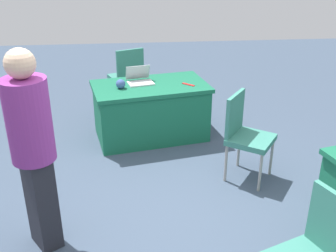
# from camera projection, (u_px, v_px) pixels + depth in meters

# --- Properties ---
(ground_plane) EXTENTS (14.40, 14.40, 0.00)m
(ground_plane) POSITION_uv_depth(u_px,v_px,m) (174.00, 216.00, 3.85)
(ground_plane) COLOR #3D4C60
(table_foreground) EXTENTS (1.58, 1.08, 0.72)m
(table_foreground) POSITION_uv_depth(u_px,v_px,m) (151.00, 111.00, 5.28)
(table_foreground) COLOR #196647
(table_foreground) RESTS_ON ground
(chair_near_front) EXTENTS (0.57, 0.57, 0.97)m
(chair_near_front) POSITION_uv_depth(u_px,v_px,m) (127.00, 75.00, 6.04)
(chair_near_front) COLOR #9E9993
(chair_near_front) RESTS_ON ground
(chair_tucked_left) EXTENTS (0.61, 0.61, 0.95)m
(chair_tucked_left) POSITION_uv_depth(u_px,v_px,m) (245.00, 132.00, 4.28)
(chair_tucked_left) COLOR #9E9993
(chair_tucked_left) RESTS_ON ground
(person_attendee_standing) EXTENTS (0.47, 0.47, 1.71)m
(person_attendee_standing) POSITION_uv_depth(u_px,v_px,m) (33.00, 144.00, 3.11)
(person_attendee_standing) COLOR #26262D
(person_attendee_standing) RESTS_ON ground
(laptop_silver) EXTENTS (0.37, 0.36, 0.21)m
(laptop_silver) POSITION_uv_depth(u_px,v_px,m) (140.00, 80.00, 5.18)
(laptop_silver) COLOR silver
(laptop_silver) RESTS_ON table_foreground
(yarn_ball) EXTENTS (0.12, 0.12, 0.12)m
(yarn_ball) POSITION_uv_depth(u_px,v_px,m) (121.00, 84.00, 4.97)
(yarn_ball) COLOR #3F5999
(yarn_ball) RESTS_ON table_foreground
(scissors_red) EXTENTS (0.16, 0.15, 0.01)m
(scissors_red) POSITION_uv_depth(u_px,v_px,m) (188.00, 85.00, 5.12)
(scissors_red) COLOR red
(scissors_red) RESTS_ON table_foreground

